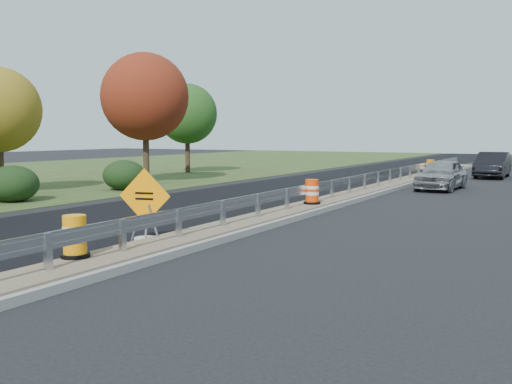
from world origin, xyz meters
The scene contains 15 objects.
ground centered at (0.00, 0.00, 0.00)m, with size 140.00×140.00×0.00m, color black.
grass_verge_near centered at (-24.00, 10.00, 0.01)m, with size 30.00×120.00×0.03m, color #2C431D.
milled_overlay centered at (-4.40, 10.00, 0.01)m, with size 7.20×120.00×0.01m, color black.
median centered at (0.00, 8.00, 0.11)m, with size 1.60×55.00×0.23m.
guardrail centered at (0.00, 9.00, 0.73)m, with size 0.10×46.15×0.72m.
hedge_mid centered at (-11.50, 0.00, 0.76)m, with size 2.09×2.09×1.52m, color black.
hedge_north centered at (-11.00, 6.00, 0.76)m, with size 2.09×2.09×1.52m, color black.
tree_near_red centered at (-13.00, 10.00, 4.86)m, with size 4.95×4.95×7.35m.
tree_near_back centered at (-16.00, 18.00, 4.21)m, with size 4.29×4.29×6.37m.
caution_sign centered at (-0.90, -4.20, 0.49)m, with size 1.36×0.58×1.92m.
barrel_median_near centered at (-0.43, -6.95, 0.65)m, with size 0.60×0.60×0.88m.
barrel_median_mid centered at (0.11, 3.81, 0.66)m, with size 0.61×0.61×0.90m.
barrel_median_far centered at (0.29, 21.82, 0.67)m, with size 0.63×0.63×0.92m.
car_silver centered at (2.56, 14.17, 0.77)m, with size 1.83×4.55×1.55m, color #A5A5AA.
car_dark_mid centered at (3.72, 23.87, 0.82)m, with size 1.73×4.97×1.64m, color black.
Camera 1 is at (8.58, -15.18, 2.77)m, focal length 40.00 mm.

